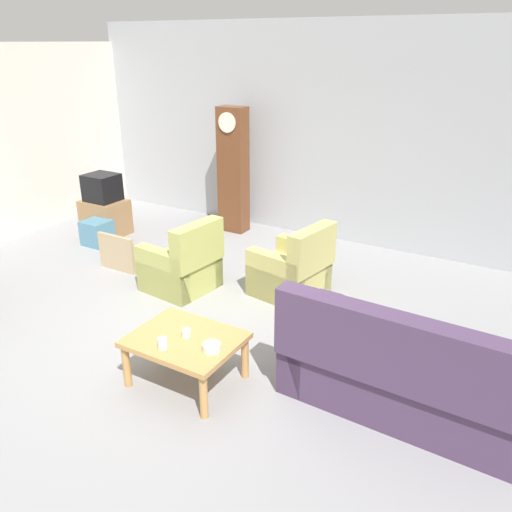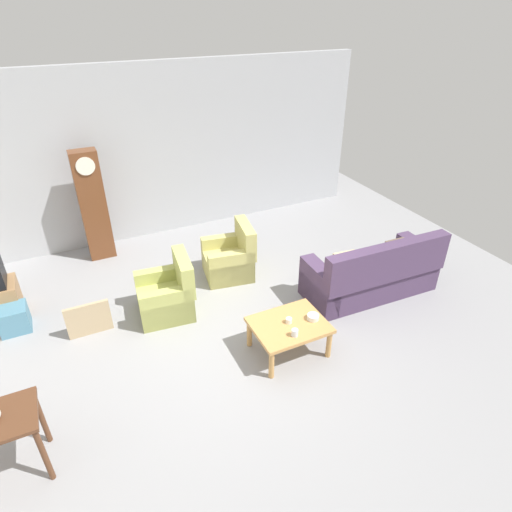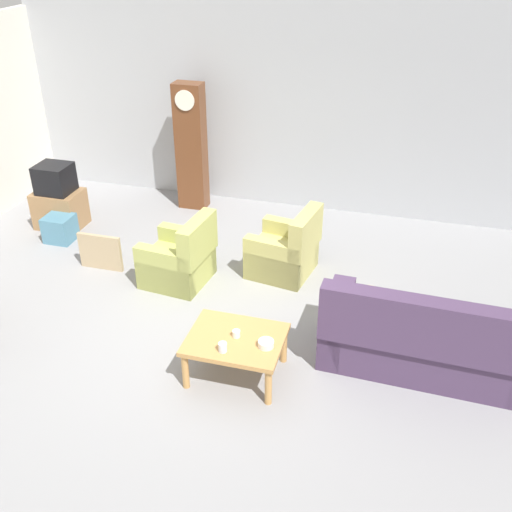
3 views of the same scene
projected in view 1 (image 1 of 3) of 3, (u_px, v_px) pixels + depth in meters
ground_plane at (184, 335)px, 5.50m from camera, size 10.40×10.40×0.00m
garage_door_wall at (326, 134)px, 7.74m from camera, size 8.40×0.16×3.20m
couch_floral at (408, 377)px, 4.23m from camera, size 2.13×0.96×1.04m
armchair_olive_near at (183, 267)px, 6.41m from camera, size 0.87×0.84×0.92m
armchair_olive_far at (293, 271)px, 6.27m from camera, size 0.90×0.88×0.92m
coffee_table_wood at (185, 344)px, 4.61m from camera, size 0.96×0.76×0.46m
grandfather_clock at (233, 171)px, 8.17m from camera, size 0.44×0.30×1.98m
tv_stand_cabinet at (106, 217)px, 8.28m from camera, size 0.68×0.52×0.56m
tv_crt at (102, 187)px, 8.09m from camera, size 0.48×0.44×0.42m
framed_picture_leaning at (117, 253)px, 6.96m from camera, size 0.60×0.05×0.50m
storage_box_blue at (97, 233)px, 7.88m from camera, size 0.39×0.37×0.38m
cup_white_porcelain at (186, 333)px, 4.58m from camera, size 0.08×0.08×0.07m
cup_blue_rimmed at (163, 343)px, 4.40m from camera, size 0.08×0.08×0.10m
bowl_white_stacked at (212, 347)px, 4.37m from camera, size 0.16×0.16×0.07m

